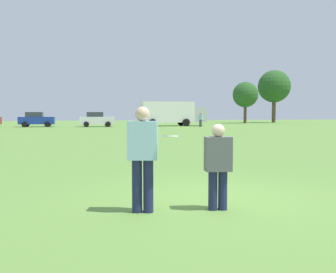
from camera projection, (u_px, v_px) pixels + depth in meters
name	position (u px, v px, depth m)	size (l,w,h in m)	color
ground_plane	(216.00, 199.00, 6.91)	(171.00, 171.00, 0.00)	#608C3D
player_thrower	(143.00, 153.00, 5.95)	(0.53, 0.38, 1.70)	#1E234C
player_defender	(218.00, 162.00, 6.11)	(0.47, 0.31, 1.42)	#1E234C
frisbee	(170.00, 136.00, 5.84)	(0.27, 0.27, 0.05)	white
parked_car_mid_right	(36.00, 119.00, 45.75)	(4.26, 2.32, 1.82)	navy
parked_car_near_right	(96.00, 119.00, 46.03)	(4.26, 2.32, 1.82)	silver
box_truck	(172.00, 113.00, 49.06)	(8.57, 3.19, 3.18)	white
bystander_sideline_watcher	(201.00, 119.00, 45.90)	(0.55, 0.51, 1.74)	#4C4C51
tree_east_oak	(245.00, 95.00, 63.59)	(4.35, 4.35, 7.08)	brown
tree_far_east_pine	(274.00, 87.00, 68.35)	(5.93, 5.93, 9.64)	brown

